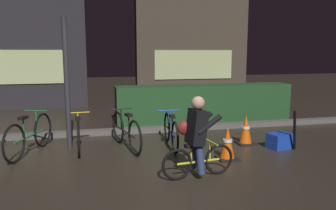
{
  "coord_description": "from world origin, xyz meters",
  "views": [
    {
      "loc": [
        -1.2,
        -5.46,
        1.89
      ],
      "look_at": [
        0.2,
        0.6,
        0.9
      ],
      "focal_mm": 35.76,
      "sensor_mm": 36.0,
      "label": 1
    }
  ],
  "objects_px": {
    "parked_bike_right_mid": "(171,131)",
    "parked_bike_center_left": "(78,134)",
    "parked_bike_left_mid": "(30,135)",
    "blue_crate": "(279,141)",
    "cyclist": "(196,137)",
    "traffic_cone_far": "(246,130)",
    "closed_umbrella": "(295,131)",
    "street_post": "(67,84)",
    "parked_bike_center_right": "(126,131)",
    "traffic_cone_near": "(227,144)"
  },
  "relations": [
    {
      "from": "street_post",
      "to": "traffic_cone_far",
      "type": "height_order",
      "value": "street_post"
    },
    {
      "from": "blue_crate",
      "to": "traffic_cone_near",
      "type": "bearing_deg",
      "value": -162.55
    },
    {
      "from": "street_post",
      "to": "parked_bike_right_mid",
      "type": "relative_size",
      "value": 1.65
    },
    {
      "from": "street_post",
      "to": "parked_bike_right_mid",
      "type": "distance_m",
      "value": 2.21
    },
    {
      "from": "parked_bike_center_left",
      "to": "parked_bike_right_mid",
      "type": "height_order",
      "value": "parked_bike_right_mid"
    },
    {
      "from": "street_post",
      "to": "parked_bike_center_left",
      "type": "height_order",
      "value": "street_post"
    },
    {
      "from": "traffic_cone_near",
      "to": "cyclist",
      "type": "relative_size",
      "value": 0.47
    },
    {
      "from": "parked_bike_left_mid",
      "to": "traffic_cone_near",
      "type": "relative_size",
      "value": 2.77
    },
    {
      "from": "parked_bike_left_mid",
      "to": "parked_bike_center_left",
      "type": "distance_m",
      "value": 0.88
    },
    {
      "from": "parked_bike_left_mid",
      "to": "traffic_cone_far",
      "type": "xyz_separation_m",
      "value": [
        4.23,
        -0.26,
        -0.06
      ]
    },
    {
      "from": "street_post",
      "to": "parked_bike_center_left",
      "type": "bearing_deg",
      "value": -32.82
    },
    {
      "from": "parked_bike_center_left",
      "to": "parked_bike_center_right",
      "type": "xyz_separation_m",
      "value": [
        0.91,
        -0.13,
        0.02
      ]
    },
    {
      "from": "blue_crate",
      "to": "traffic_cone_far",
      "type": "bearing_deg",
      "value": 138.89
    },
    {
      "from": "parked_bike_center_right",
      "to": "parked_bike_right_mid",
      "type": "relative_size",
      "value": 1.05
    },
    {
      "from": "parked_bike_center_right",
      "to": "parked_bike_right_mid",
      "type": "bearing_deg",
      "value": -108.93
    },
    {
      "from": "parked_bike_right_mid",
      "to": "traffic_cone_near",
      "type": "height_order",
      "value": "parked_bike_right_mid"
    },
    {
      "from": "traffic_cone_far",
      "to": "blue_crate",
      "type": "relative_size",
      "value": 1.37
    },
    {
      "from": "parked_bike_center_left",
      "to": "traffic_cone_near",
      "type": "distance_m",
      "value": 2.85
    },
    {
      "from": "street_post",
      "to": "parked_bike_left_mid",
      "type": "bearing_deg",
      "value": -164.33
    },
    {
      "from": "parked_bike_right_mid",
      "to": "traffic_cone_near",
      "type": "bearing_deg",
      "value": -136.75
    },
    {
      "from": "parked_bike_center_right",
      "to": "parked_bike_left_mid",
      "type": "bearing_deg",
      "value": 75.05
    },
    {
      "from": "traffic_cone_near",
      "to": "closed_umbrella",
      "type": "bearing_deg",
      "value": 6.0
    },
    {
      "from": "cyclist",
      "to": "closed_umbrella",
      "type": "distance_m",
      "value": 2.39
    },
    {
      "from": "traffic_cone_far",
      "to": "closed_umbrella",
      "type": "xyz_separation_m",
      "value": [
        0.67,
        -0.69,
        0.12
      ]
    },
    {
      "from": "parked_bike_right_mid",
      "to": "parked_bike_center_left",
      "type": "bearing_deg",
      "value": 86.87
    },
    {
      "from": "cyclist",
      "to": "blue_crate",
      "type": "bearing_deg",
      "value": 19.62
    },
    {
      "from": "parked_bike_left_mid",
      "to": "traffic_cone_far",
      "type": "height_order",
      "value": "parked_bike_left_mid"
    },
    {
      "from": "blue_crate",
      "to": "parked_bike_center_right",
      "type": "bearing_deg",
      "value": 167.5
    },
    {
      "from": "parked_bike_left_mid",
      "to": "cyclist",
      "type": "xyz_separation_m",
      "value": [
        2.67,
        -1.8,
        0.27
      ]
    },
    {
      "from": "parked_bike_left_mid",
      "to": "parked_bike_center_left",
      "type": "relative_size",
      "value": 1.06
    },
    {
      "from": "traffic_cone_near",
      "to": "traffic_cone_far",
      "type": "xyz_separation_m",
      "value": [
        0.76,
        0.84,
        0.01
      ]
    },
    {
      "from": "street_post",
      "to": "blue_crate",
      "type": "distance_m",
      "value": 4.3
    },
    {
      "from": "parked_bike_left_mid",
      "to": "closed_umbrella",
      "type": "distance_m",
      "value": 4.99
    },
    {
      "from": "traffic_cone_far",
      "to": "parked_bike_center_left",
      "type": "bearing_deg",
      "value": 174.25
    },
    {
      "from": "parked_bike_left_mid",
      "to": "parked_bike_right_mid",
      "type": "relative_size",
      "value": 1.05
    },
    {
      "from": "parked_bike_center_left",
      "to": "traffic_cone_near",
      "type": "bearing_deg",
      "value": -116.52
    },
    {
      "from": "parked_bike_center_left",
      "to": "blue_crate",
      "type": "xyz_separation_m",
      "value": [
        3.87,
        -0.78,
        -0.17
      ]
    },
    {
      "from": "blue_crate",
      "to": "cyclist",
      "type": "xyz_separation_m",
      "value": [
        -2.08,
        -1.09,
        0.48
      ]
    },
    {
      "from": "parked_bike_center_left",
      "to": "cyclist",
      "type": "height_order",
      "value": "cyclist"
    },
    {
      "from": "parked_bike_center_right",
      "to": "traffic_cone_near",
      "type": "relative_size",
      "value": 2.77
    },
    {
      "from": "parked_bike_right_mid",
      "to": "cyclist",
      "type": "distance_m",
      "value": 1.69
    },
    {
      "from": "street_post",
      "to": "cyclist",
      "type": "distance_m",
      "value": 2.88
    },
    {
      "from": "parked_bike_left_mid",
      "to": "street_post",
      "type": "bearing_deg",
      "value": -54.64
    },
    {
      "from": "parked_bike_right_mid",
      "to": "blue_crate",
      "type": "bearing_deg",
      "value": -101.72
    },
    {
      "from": "parked_bike_right_mid",
      "to": "traffic_cone_near",
      "type": "distance_m",
      "value": 1.26
    },
    {
      "from": "parked_bike_left_mid",
      "to": "blue_crate",
      "type": "relative_size",
      "value": 3.68
    },
    {
      "from": "street_post",
      "to": "blue_crate",
      "type": "xyz_separation_m",
      "value": [
        4.05,
        -0.9,
        -1.12
      ]
    },
    {
      "from": "parked_bike_center_left",
      "to": "traffic_cone_far",
      "type": "distance_m",
      "value": 3.37
    },
    {
      "from": "closed_umbrella",
      "to": "parked_bike_right_mid",
      "type": "bearing_deg",
      "value": -69.68
    },
    {
      "from": "parked_bike_center_left",
      "to": "closed_umbrella",
      "type": "relative_size",
      "value": 1.8
    }
  ]
}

